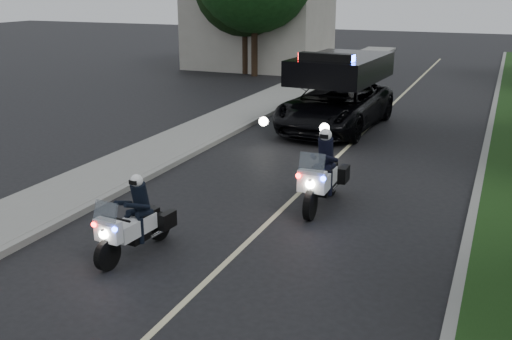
{
  "coord_description": "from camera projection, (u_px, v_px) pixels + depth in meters",
  "views": [
    {
      "loc": [
        4.45,
        -8.77,
        4.99
      ],
      "look_at": [
        -0.51,
        2.98,
        1.0
      ],
      "focal_mm": 41.79,
      "sensor_mm": 36.0,
      "label": 1
    }
  ],
  "objects": [
    {
      "name": "grass_verge",
      "position": [
        510.0,
        156.0,
        17.84
      ],
      "size": [
        1.2,
        60.0,
        0.16
      ],
      "primitive_type": "cube",
      "color": "#193814",
      "rests_on": "ground"
    },
    {
      "name": "tree_left_far",
      "position": [
        246.0,
        74.0,
        34.71
      ],
      "size": [
        6.88,
        6.88,
        9.79
      ],
      "primitive_type": null,
      "rotation": [
        0.0,
        0.0,
        -0.19
      ],
      "color": "black",
      "rests_on": "ground"
    },
    {
      "name": "lane_marking",
      "position": [
        353.0,
        142.0,
        19.65
      ],
      "size": [
        0.12,
        50.0,
        0.01
      ],
      "primitive_type": "cube",
      "color": "#BFB78C",
      "rests_on": "ground"
    },
    {
      "name": "building_far",
      "position": [
        259.0,
        10.0,
        36.39
      ],
      "size": [
        8.0,
        6.0,
        7.0
      ],
      "primitive_type": "cube",
      "color": "#A8A396",
      "rests_on": "ground"
    },
    {
      "name": "bicycle",
      "position": [
        354.0,
        95.0,
        28.14
      ],
      "size": [
        0.66,
        1.76,
        0.91
      ],
      "primitive_type": "imported",
      "rotation": [
        0.0,
        0.0,
        0.03
      ],
      "color": "black",
      "rests_on": "ground"
    },
    {
      "name": "cyclist",
      "position": [
        354.0,
        95.0,
        28.14
      ],
      "size": [
        0.61,
        0.44,
        1.61
      ],
      "primitive_type": "imported",
      "rotation": [
        0.0,
        0.0,
        3.05
      ],
      "color": "black",
      "rests_on": "ground"
    },
    {
      "name": "ground",
      "position": [
        218.0,
        270.0,
        10.86
      ],
      "size": [
        120.0,
        120.0,
        0.0
      ],
      "primitive_type": "plane",
      "color": "black",
      "rests_on": "ground"
    },
    {
      "name": "sidewalk_left",
      "position": [
        212.0,
        126.0,
        21.56
      ],
      "size": [
        2.0,
        60.0,
        0.16
      ],
      "primitive_type": "cube",
      "color": "gray",
      "rests_on": "ground"
    },
    {
      "name": "police_suv",
      "position": [
        335.0,
        128.0,
        21.57
      ],
      "size": [
        3.26,
        6.35,
        3.0
      ],
      "primitive_type": "imported",
      "rotation": [
        0.0,
        0.0,
        -0.07
      ],
      "color": "black",
      "rests_on": "ground"
    },
    {
      "name": "tree_left_near",
      "position": [
        254.0,
        76.0,
        33.8
      ],
      "size": [
        8.45,
        8.45,
        11.03
      ],
      "primitive_type": null,
      "rotation": [
        0.0,
        0.0,
        0.34
      ],
      "color": "#164316",
      "rests_on": "ground"
    },
    {
      "name": "curb_left",
      "position": [
        240.0,
        129.0,
        21.15
      ],
      "size": [
        0.2,
        60.0,
        0.15
      ],
      "primitive_type": "cube",
      "color": "gray",
      "rests_on": "ground"
    },
    {
      "name": "police_moto_right",
      "position": [
        321.0,
        206.0,
        14.02
      ],
      "size": [
        0.79,
        2.17,
        1.84
      ],
      "primitive_type": null,
      "rotation": [
        0.0,
        0.0,
        0.02
      ],
      "color": "white",
      "rests_on": "ground"
    },
    {
      "name": "police_moto_left",
      "position": [
        137.0,
        253.0,
        11.55
      ],
      "size": [
        0.83,
        1.91,
        1.58
      ],
      "primitive_type": null,
      "rotation": [
        0.0,
        0.0,
        -0.1
      ],
      "color": "silver",
      "rests_on": "ground"
    },
    {
      "name": "curb_right",
      "position": [
        485.0,
        153.0,
        18.11
      ],
      "size": [
        0.2,
        60.0,
        0.15
      ],
      "primitive_type": "cube",
      "color": "gray",
      "rests_on": "ground"
    }
  ]
}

